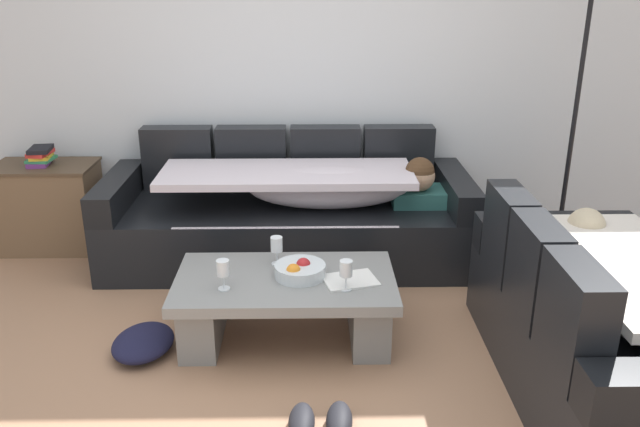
% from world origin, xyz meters
% --- Properties ---
extents(ground_plane, '(14.00, 14.00, 0.00)m').
position_xyz_m(ground_plane, '(0.00, 0.00, 0.00)').
color(ground_plane, '#A77959').
extents(back_wall, '(9.00, 0.10, 2.70)m').
position_xyz_m(back_wall, '(0.00, 2.15, 1.35)').
color(back_wall, silver).
rests_on(back_wall, ground_plane).
extents(couch_along_wall, '(2.53, 0.92, 0.88)m').
position_xyz_m(couch_along_wall, '(0.03, 1.63, 0.33)').
color(couch_along_wall, black).
rests_on(couch_along_wall, ground_plane).
extents(couch_near_window, '(0.92, 1.72, 0.88)m').
position_xyz_m(couch_near_window, '(1.55, 0.05, 0.33)').
color(couch_near_window, black).
rests_on(couch_near_window, ground_plane).
extents(coffee_table, '(1.20, 0.68, 0.38)m').
position_xyz_m(coffee_table, '(0.01, 0.53, 0.24)').
color(coffee_table, gray).
rests_on(coffee_table, ground_plane).
extents(fruit_bowl, '(0.28, 0.28, 0.10)m').
position_xyz_m(fruit_bowl, '(0.09, 0.54, 0.42)').
color(fruit_bowl, silver).
rests_on(fruit_bowl, coffee_table).
extents(wine_glass_near_left, '(0.07, 0.07, 0.17)m').
position_xyz_m(wine_glass_near_left, '(-0.31, 0.40, 0.50)').
color(wine_glass_near_left, silver).
rests_on(wine_glass_near_left, coffee_table).
extents(wine_glass_near_right, '(0.07, 0.07, 0.17)m').
position_xyz_m(wine_glass_near_right, '(0.33, 0.38, 0.50)').
color(wine_glass_near_right, silver).
rests_on(wine_glass_near_right, coffee_table).
extents(wine_glass_far_back, '(0.07, 0.07, 0.17)m').
position_xyz_m(wine_glass_far_back, '(-0.05, 0.70, 0.50)').
color(wine_glass_far_back, silver).
rests_on(wine_glass_far_back, coffee_table).
extents(open_magazine, '(0.33, 0.28, 0.01)m').
position_xyz_m(open_magazine, '(0.36, 0.48, 0.39)').
color(open_magazine, white).
rests_on(open_magazine, coffee_table).
extents(side_cabinet, '(0.72, 0.44, 0.64)m').
position_xyz_m(side_cabinet, '(-1.77, 1.85, 0.32)').
color(side_cabinet, brown).
rests_on(side_cabinet, ground_plane).
extents(book_stack_on_cabinet, '(0.18, 0.23, 0.13)m').
position_xyz_m(book_stack_on_cabinet, '(-1.78, 1.85, 0.71)').
color(book_stack_on_cabinet, '#72337F').
rests_on(book_stack_on_cabinet, side_cabinet).
extents(floor_lamp, '(0.33, 0.31, 1.95)m').
position_xyz_m(floor_lamp, '(1.87, 1.55, 1.12)').
color(floor_lamp, black).
rests_on(floor_lamp, ground_plane).
extents(pair_of_shoes, '(0.30, 0.28, 0.09)m').
position_xyz_m(pair_of_shoes, '(0.18, -0.26, 0.04)').
color(pair_of_shoes, black).
rests_on(pair_of_shoes, ground_plane).
extents(crumpled_garment, '(0.38, 0.44, 0.12)m').
position_xyz_m(crumpled_garment, '(-0.76, 0.40, 0.06)').
color(crumpled_garment, '#191933').
rests_on(crumpled_garment, ground_plane).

